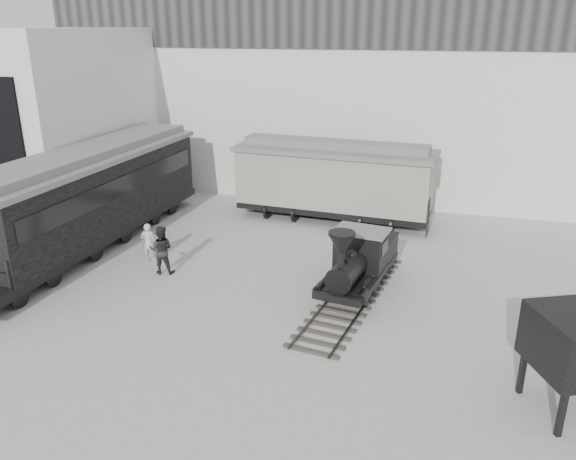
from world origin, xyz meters
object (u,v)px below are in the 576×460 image
(passenger_coach, at_px, (91,196))
(boxcar, at_px, (334,179))
(locomotive, at_px, (358,265))
(visitor_b, at_px, (161,250))
(visitor_a, at_px, (148,243))

(passenger_coach, bearing_deg, boxcar, 35.09)
(locomotive, relative_size, visitor_b, 4.31)
(locomotive, distance_m, passenger_coach, 12.04)
(boxcar, relative_size, passenger_coach, 0.66)
(locomotive, bearing_deg, visitor_a, -174.72)
(passenger_coach, relative_size, visitor_b, 7.74)
(locomotive, distance_m, visitor_a, 8.62)
(locomotive, xyz_separation_m, passenger_coach, (-11.88, 1.59, 1.12))
(visitor_a, xyz_separation_m, visitor_b, (1.05, -0.87, 0.14))
(passenger_coach, xyz_separation_m, visitor_a, (3.27, -1.15, -1.36))
(passenger_coach, xyz_separation_m, visitor_b, (4.32, -2.02, -1.22))
(locomotive, relative_size, boxcar, 0.84)
(boxcar, bearing_deg, visitor_a, -126.14)
(boxcar, bearing_deg, visitor_b, -118.00)
(locomotive, bearing_deg, passenger_coach, -179.40)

